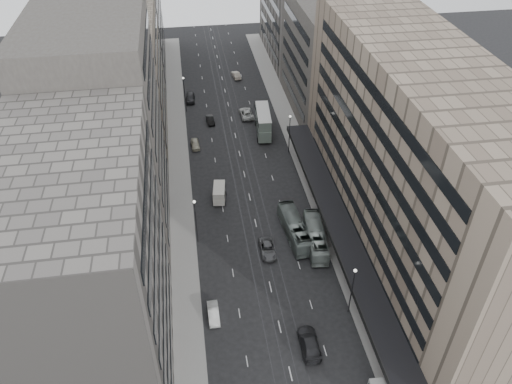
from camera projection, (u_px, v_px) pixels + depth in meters
ground at (272, 292)px, 70.71m from camera, size 220.00×220.00×0.00m
sidewalk_right at (297, 144)px, 101.38m from camera, size 4.00×125.00×0.15m
sidewalk_left at (178, 154)px, 98.50m from camera, size 4.00×125.00×0.15m
department_store at (413, 161)px, 70.37m from camera, size 19.20×60.00×30.00m
building_right_mid at (329, 57)px, 106.53m from camera, size 15.00×28.00×24.00m
building_right_far at (299, 4)px, 128.72m from camera, size 15.00×32.00×28.00m
building_left_a at (88, 279)px, 52.68m from camera, size 15.00×28.00×30.00m
building_left_b at (106, 132)px, 72.53m from camera, size 15.00×26.00×34.00m
building_left_c at (122, 81)px, 96.37m from camera, size 15.00×28.00×25.00m
building_left_d at (128, 17)px, 121.21m from camera, size 15.00×38.00×28.00m
lamp_right_near at (353, 286)px, 64.78m from camera, size 0.44×0.44×8.32m
lamp_right_far at (290, 130)px, 96.01m from camera, size 0.44×0.44×8.32m
lamp_left_near at (196, 217)px, 75.72m from camera, size 0.44×0.44×8.32m
lamp_left_far at (184, 90)px, 109.29m from camera, size 0.44×0.44×8.32m
bus_near at (295, 228)px, 79.03m from camera, size 3.54×11.57×3.17m
bus_far at (316, 237)px, 77.58m from camera, size 3.74×11.25×3.07m
double_decker at (263, 122)px, 103.23m from camera, size 3.56×9.66×5.18m
panel_van at (219, 193)px, 86.36m from camera, size 2.64×4.62×2.77m
sedan_1 at (213, 313)px, 66.90m from camera, size 1.51×4.18×1.37m
sedan_2 at (268, 249)px, 76.61m from camera, size 2.34×5.03×1.39m
sedan_3 at (309, 343)px, 63.02m from camera, size 2.55×5.92×1.70m
sedan_4 at (195, 144)px, 100.30m from camera, size 1.84×4.16×1.39m
sedan_5 at (210, 120)px, 108.08m from camera, size 1.75×4.15×1.33m
sedan_6 at (246, 113)px, 110.17m from camera, size 2.95×5.89×1.60m
sedan_7 at (261, 107)px, 112.58m from camera, size 2.54×5.14×1.44m
sedan_8 at (190, 98)px, 115.95m from camera, size 2.37×5.15×1.71m
sedan_9 at (236, 75)px, 125.94m from camera, size 2.17×4.68×1.48m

